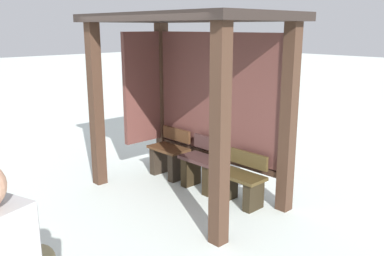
{
  "coord_description": "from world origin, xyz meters",
  "views": [
    {
      "loc": [
        4.11,
        -3.74,
        2.36
      ],
      "look_at": [
        0.21,
        -0.05,
        1.04
      ],
      "focal_mm": 38.59,
      "sensor_mm": 36.0,
      "label": 1
    }
  ],
  "objects_px": {
    "bus_shelter": "(190,68)",
    "bench_center_inside": "(202,168)",
    "bench_left_inside": "(169,157)",
    "bench_right_inside": "(241,184)"
  },
  "relations": [
    {
      "from": "bus_shelter",
      "to": "bench_center_inside",
      "type": "height_order",
      "value": "bus_shelter"
    },
    {
      "from": "bench_left_inside",
      "to": "bus_shelter",
      "type": "bearing_deg",
      "value": -13.4
    },
    {
      "from": "bus_shelter",
      "to": "bench_right_inside",
      "type": "height_order",
      "value": "bus_shelter"
    },
    {
      "from": "bench_left_inside",
      "to": "bench_right_inside",
      "type": "bearing_deg",
      "value": 0.04
    },
    {
      "from": "bus_shelter",
      "to": "bench_right_inside",
      "type": "relative_size",
      "value": 4.05
    },
    {
      "from": "bus_shelter",
      "to": "bench_left_inside",
      "type": "height_order",
      "value": "bus_shelter"
    },
    {
      "from": "bench_center_inside",
      "to": "bench_right_inside",
      "type": "height_order",
      "value": "bench_center_inside"
    },
    {
      "from": "bus_shelter",
      "to": "bench_left_inside",
      "type": "distance_m",
      "value": 1.63
    },
    {
      "from": "bench_left_inside",
      "to": "bench_center_inside",
      "type": "bearing_deg",
      "value": -0.06
    },
    {
      "from": "bench_center_inside",
      "to": "bench_left_inside",
      "type": "bearing_deg",
      "value": 179.94
    }
  ]
}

